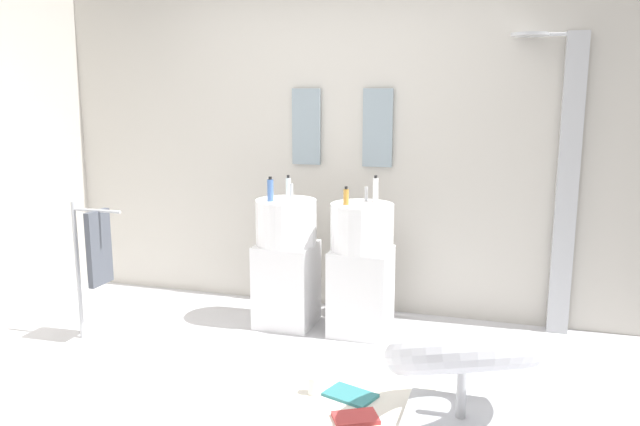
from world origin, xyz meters
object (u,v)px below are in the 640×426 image
Objects in this scene: shower_column at (565,180)px; magazine_red at (356,418)px; towel_rack at (96,251)px; coffee_mug at (314,385)px; lounge_chair at (463,363)px; soap_bottle_amber at (346,196)px; soap_bottle_clear at (288,187)px; pedestal_sink_left at (287,260)px; pedestal_sink_right at (361,267)px; magazine_teal at (350,395)px; soap_bottle_white at (376,190)px; soap_bottle_blue at (270,190)px.

shower_column reaches higher than magazine_red.
shower_column is 3.18m from towel_rack.
coffee_mug is at bearing 115.07° from magazine_red.
lounge_chair is 4.61× the size of magazine_red.
soap_bottle_amber reaches higher than magazine_red.
soap_bottle_clear is at bearing 93.64° from magazine_red.
pedestal_sink_left is at bearing 171.55° from soap_bottle_amber.
shower_column reaches higher than pedestal_sink_right.
coffee_mug is (-0.29, 0.21, 0.04)m from magazine_red.
towel_rack reaches higher than magazine_teal.
soap_bottle_clear is 0.64m from soap_bottle_white.
soap_bottle_clear is at bearing -170.98° from shower_column.
soap_bottle_amber is at bearing -161.07° from shower_column.
soap_bottle_blue is (1.02, 0.58, 0.37)m from towel_rack.
pedestal_sink_left is at bearing 31.35° from towel_rack.
soap_bottle_clear is at bearing 159.13° from soap_bottle_amber.
coffee_mug is at bearing -56.31° from soap_bottle_blue.
coffee_mug is 1.44m from soap_bottle_blue.
pedestal_sink_left reaches higher than lounge_chair.
soap_bottle_amber is at bearing -20.87° from soap_bottle_clear.
soap_bottle_white is at bearing -1.61° from soap_bottle_clear.
shower_column is at bearing 12.55° from pedestal_sink_left.
shower_column is 9.06× the size of magazine_red.
magazine_red is at bearing -51.41° from soap_bottle_blue.
pedestal_sink_right is at bearing 88.61° from coffee_mug.
soap_bottle_blue is (-1.42, 1.03, 0.65)m from lounge_chair.
magazine_red is (-1.04, -1.62, -1.06)m from shower_column.
soap_bottle_blue is (-0.61, 0.91, 0.94)m from coffee_mug.
magazine_red is 1.53m from soap_bottle_amber.
soap_bottle_white reaches higher than towel_rack.
pedestal_sink_right reaches higher than towel_rack.
towel_rack is at bearing -158.83° from soap_bottle_amber.
soap_bottle_amber is at bearing 1.85° from soap_bottle_blue.
lounge_chair is 6.09× the size of soap_bottle_blue.
towel_rack is (-1.10, -0.67, 0.15)m from pedestal_sink_left.
soap_bottle_clear is (-0.02, 0.11, 0.51)m from pedestal_sink_left.
lounge_chair is 10.43× the size of coffee_mug.
towel_rack is 1.92m from soap_bottle_white.
soap_bottle_amber is (0.54, 0.02, -0.02)m from soap_bottle_blue.
pedestal_sink_left is at bearing 180.00° from pedestal_sink_right.
pedestal_sink_right is at bearing -11.30° from soap_bottle_clear.
pedestal_sink_right is 1.50m from shower_column.
soap_bottle_amber is (-0.07, 0.93, 0.91)m from coffee_mug.
magazine_teal is at bearing 81.91° from magazine_red.
soap_bottle_white is (-1.24, -0.32, -0.08)m from shower_column.
soap_bottle_blue is (-0.90, 1.13, 0.97)m from magazine_red.
soap_bottle_clear is 1.27× the size of soap_bottle_amber.
shower_column reaches higher than coffee_mug.
magazine_red is (0.82, -1.21, -0.45)m from pedestal_sink_left.
soap_bottle_amber is at bearing 130.06° from lounge_chair.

